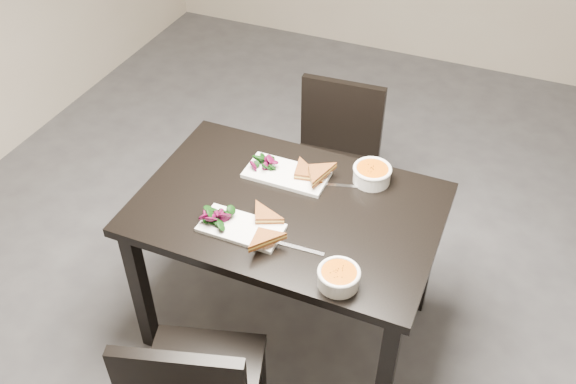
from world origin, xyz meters
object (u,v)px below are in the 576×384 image
Objects in this scene: plate_near at (241,228)px; plate_far at (287,174)px; table at (288,223)px; chair_far at (334,156)px; soup_bowl_far at (372,173)px; soup_bowl_near at (339,277)px.

plate_far is at bearing 84.73° from plate_near.
table is 0.22m from plate_far.
soup_bowl_far is (0.31, -0.44, 0.31)m from chair_far.
chair_far is at bearing 85.84° from plate_near.
plate_near is (-0.07, -0.91, 0.27)m from chair_far.
table is 0.47m from soup_bowl_near.
soup_bowl_near is at bearing -84.27° from soup_bowl_far.
chair_far is 2.45× the size of plate_far.
soup_bowl_near is at bearing -73.87° from chair_far.
plate_near is 1.97× the size of soup_bowl_far.
soup_bowl_far is (-0.06, 0.59, 0.00)m from soup_bowl_near.
table is 3.79× the size of plate_near.
table is 3.46× the size of plate_far.
plate_near is at bearing -95.27° from plate_far.
soup_bowl_near is (0.32, -0.31, 0.14)m from table.
soup_bowl_near is at bearing -44.15° from table.
plate_far reaches higher than table.
soup_bowl_far reaches higher than plate_far.
plate_near is (-0.11, -0.20, 0.11)m from table.
soup_bowl_far reaches higher than table.
plate_far reaches higher than plate_near.
plate_far is (0.03, 0.37, 0.00)m from plate_near.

